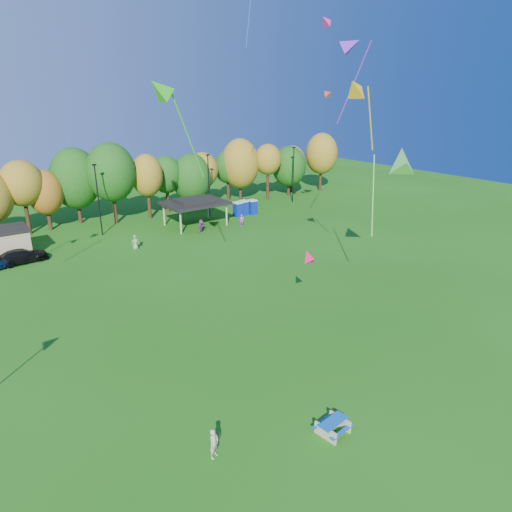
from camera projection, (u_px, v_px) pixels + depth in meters
ground at (288, 401)px, 27.22m from camera, size 160.00×160.00×0.00m
tree_line at (60, 186)px, 59.40m from camera, size 93.57×10.55×11.15m
lamp_posts at (98, 198)px, 57.20m from camera, size 64.50×0.25×9.09m
pavilion at (195, 202)px, 62.07m from camera, size 8.20×6.20×3.77m
porta_potties at (245, 208)px, 68.07m from camera, size 3.75×1.59×2.18m
picnic_table at (333, 426)px, 24.55m from camera, size 1.94×1.68×0.77m
kite_flyer at (214, 444)px, 22.79m from camera, size 0.71×0.60×1.65m
car_d at (22, 256)px, 49.05m from camera, size 5.48×2.69×1.53m
far_person_0 at (135, 242)px, 53.13m from camera, size 0.96×0.71×1.78m
far_person_2 at (201, 226)px, 59.60m from camera, size 1.67×1.29×1.77m
far_person_4 at (242, 220)px, 62.51m from camera, size 0.71×0.66×1.62m
kite_2 at (325, 21)px, 40.29m from camera, size 1.39×1.04×1.39m
kite_5 at (326, 93)px, 52.10m from camera, size 1.09×1.35×1.26m
kite_6 at (351, 46)px, 44.88m from camera, size 3.75×4.65×8.62m
kite_7 at (355, 88)px, 33.24m from camera, size 3.55×2.10×5.67m
kite_9 at (309, 256)px, 34.50m from camera, size 1.06×1.39×1.35m
kite_12 at (159, 90)px, 31.67m from camera, size 4.55×1.87×7.61m
kite_14 at (402, 159)px, 37.50m from camera, size 4.19×4.55×8.05m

